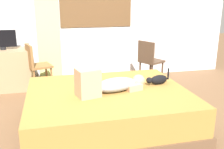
{
  "coord_description": "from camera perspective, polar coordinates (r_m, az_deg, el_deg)",
  "views": [
    {
      "loc": [
        -0.58,
        -2.89,
        1.63
      ],
      "look_at": [
        0.19,
        0.36,
        0.64
      ],
      "focal_mm": 41.58,
      "sensor_mm": 36.0,
      "label": 1
    }
  ],
  "objects": [
    {
      "name": "ground_plane",
      "position": [
        3.36,
        -1.85,
        -12.49
      ],
      "size": [
        16.0,
        16.0,
        0.0
      ],
      "primitive_type": "plane",
      "color": "brown"
    },
    {
      "name": "back_wall_with_window",
      "position": [
        5.32,
        -7.28,
        14.49
      ],
      "size": [
        6.4,
        0.14,
        2.9
      ],
      "color": "silver",
      "rests_on": "ground"
    },
    {
      "name": "bed",
      "position": [
        3.41,
        -0.86,
        -7.48
      ],
      "size": [
        2.08,
        1.71,
        0.49
      ],
      "color": "brown",
      "rests_on": "ground"
    },
    {
      "name": "person_lying",
      "position": [
        3.22,
        -0.66,
        -2.02
      ],
      "size": [
        0.94,
        0.45,
        0.34
      ],
      "color": "#8C939E",
      "rests_on": "bed"
    },
    {
      "name": "cat",
      "position": [
        3.59,
        10.03,
        -1.11
      ],
      "size": [
        0.35,
        0.16,
        0.21
      ],
      "color": "black",
      "rests_on": "bed"
    },
    {
      "name": "desk",
      "position": [
        5.12,
        -22.16,
        1.0
      ],
      "size": [
        0.9,
        0.56,
        0.74
      ],
      "color": "#997A56",
      "rests_on": "ground"
    },
    {
      "name": "tv_monitor",
      "position": [
        5.01,
        -23.01,
        7.08
      ],
      "size": [
        0.48,
        0.1,
        0.35
      ],
      "color": "black",
      "rests_on": "desk"
    },
    {
      "name": "cup",
      "position": [
        5.11,
        -18.15,
        6.11
      ],
      "size": [
        0.07,
        0.07,
        0.08
      ],
      "primitive_type": "cylinder",
      "color": "#B23D38",
      "rests_on": "desk"
    },
    {
      "name": "chair_by_desk",
      "position": [
        4.79,
        -16.43,
        2.26
      ],
      "size": [
        0.48,
        0.48,
        0.86
      ],
      "color": "brown",
      "rests_on": "ground"
    },
    {
      "name": "chair_spare",
      "position": [
        4.99,
        8.18,
        3.34
      ],
      "size": [
        0.51,
        0.51,
        0.86
      ],
      "color": "#4C3828",
      "rests_on": "ground"
    },
    {
      "name": "curtain_left",
      "position": [
        5.18,
        -14.07,
        12.2
      ],
      "size": [
        0.44,
        0.06,
        2.57
      ],
      "primitive_type": "cube",
      "color": "#ADCC75",
      "rests_on": "ground"
    }
  ]
}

